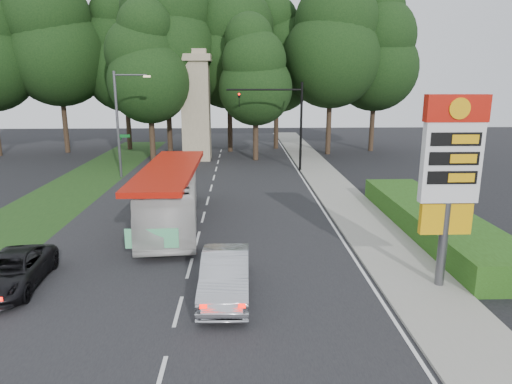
{
  "coord_description": "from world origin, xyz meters",
  "views": [
    {
      "loc": [
        2.06,
        -12.99,
        7.27
      ],
      "look_at": [
        2.78,
        7.77,
        2.2
      ],
      "focal_mm": 32.0,
      "sensor_mm": 36.0,
      "label": 1
    }
  ],
  "objects_px": {
    "suv_charcoal": "(11,271)",
    "traffic_signal_mast": "(285,114)",
    "gas_station_pylon": "(451,166)",
    "monument": "(196,105)",
    "transit_bus": "(171,196)",
    "sedan_silver": "(225,275)",
    "streetlight_signs": "(120,120)"
  },
  "relations": [
    {
      "from": "suv_charcoal",
      "to": "traffic_signal_mast",
      "type": "bearing_deg",
      "value": 57.36
    },
    {
      "from": "transit_bus",
      "to": "monument",
      "type": "bearing_deg",
      "value": 86.06
    },
    {
      "from": "monument",
      "to": "transit_bus",
      "type": "height_order",
      "value": "monument"
    },
    {
      "from": "traffic_signal_mast",
      "to": "transit_bus",
      "type": "relative_size",
      "value": 0.66
    },
    {
      "from": "gas_station_pylon",
      "to": "streetlight_signs",
      "type": "xyz_separation_m",
      "value": [
        -16.19,
        20.01,
        -0.01
      ]
    },
    {
      "from": "transit_bus",
      "to": "sedan_silver",
      "type": "xyz_separation_m",
      "value": [
        3.05,
        -8.3,
        -0.75
      ]
    },
    {
      "from": "streetlight_signs",
      "to": "sedan_silver",
      "type": "xyz_separation_m",
      "value": [
        8.49,
        -20.42,
        -3.67
      ]
    },
    {
      "from": "streetlight_signs",
      "to": "monument",
      "type": "relative_size",
      "value": 0.8
    },
    {
      "from": "gas_station_pylon",
      "to": "suv_charcoal",
      "type": "distance_m",
      "value": 15.87
    },
    {
      "from": "traffic_signal_mast",
      "to": "suv_charcoal",
      "type": "height_order",
      "value": "traffic_signal_mast"
    },
    {
      "from": "gas_station_pylon",
      "to": "suv_charcoal",
      "type": "xyz_separation_m",
      "value": [
        -15.4,
        0.51,
        -3.82
      ]
    },
    {
      "from": "streetlight_signs",
      "to": "suv_charcoal",
      "type": "distance_m",
      "value": 19.88
    },
    {
      "from": "streetlight_signs",
      "to": "transit_bus",
      "type": "xyz_separation_m",
      "value": [
        5.44,
        -12.12,
        -2.93
      ]
    },
    {
      "from": "traffic_signal_mast",
      "to": "monument",
      "type": "relative_size",
      "value": 0.72
    },
    {
      "from": "monument",
      "to": "traffic_signal_mast",
      "type": "bearing_deg",
      "value": -38.0
    },
    {
      "from": "streetlight_signs",
      "to": "suv_charcoal",
      "type": "relative_size",
      "value": 1.77
    },
    {
      "from": "suv_charcoal",
      "to": "streetlight_signs",
      "type": "bearing_deg",
      "value": 88.61
    },
    {
      "from": "sedan_silver",
      "to": "suv_charcoal",
      "type": "height_order",
      "value": "sedan_silver"
    },
    {
      "from": "gas_station_pylon",
      "to": "suv_charcoal",
      "type": "height_order",
      "value": "gas_station_pylon"
    },
    {
      "from": "monument",
      "to": "suv_charcoal",
      "type": "height_order",
      "value": "monument"
    },
    {
      "from": "gas_station_pylon",
      "to": "streetlight_signs",
      "type": "height_order",
      "value": "streetlight_signs"
    },
    {
      "from": "sedan_silver",
      "to": "monument",
      "type": "bearing_deg",
      "value": 97.67
    },
    {
      "from": "gas_station_pylon",
      "to": "monument",
      "type": "height_order",
      "value": "monument"
    },
    {
      "from": "suv_charcoal",
      "to": "transit_bus",
      "type": "bearing_deg",
      "value": 54.07
    },
    {
      "from": "traffic_signal_mast",
      "to": "suv_charcoal",
      "type": "relative_size",
      "value": 1.59
    },
    {
      "from": "monument",
      "to": "transit_bus",
      "type": "relative_size",
      "value": 0.93
    },
    {
      "from": "monument",
      "to": "sedan_silver",
      "type": "relative_size",
      "value": 2.16
    },
    {
      "from": "gas_station_pylon",
      "to": "suv_charcoal",
      "type": "bearing_deg",
      "value": 178.09
    },
    {
      "from": "monument",
      "to": "sedan_silver",
      "type": "xyz_separation_m",
      "value": [
        3.5,
        -28.41,
        -4.34
      ]
    },
    {
      "from": "monument",
      "to": "gas_station_pylon",
      "type": "bearing_deg",
      "value": -68.2
    },
    {
      "from": "transit_bus",
      "to": "traffic_signal_mast",
      "type": "bearing_deg",
      "value": 57.65
    },
    {
      "from": "gas_station_pylon",
      "to": "sedan_silver",
      "type": "height_order",
      "value": "gas_station_pylon"
    }
  ]
}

